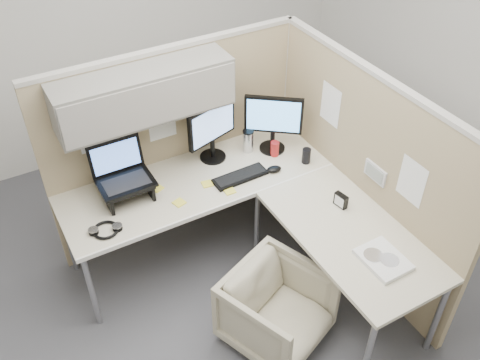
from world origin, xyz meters
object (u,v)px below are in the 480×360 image
office_chair (277,307)px  desk (252,207)px  keyboard (240,177)px  monitor_left (212,128)px

office_chair → desk: bearing=54.6°
desk → keyboard: size_ratio=4.86×
office_chair → keyboard: keyboard is taller
desk → monitor_left: monitor_left is taller
monitor_left → office_chair: bearing=-113.5°
desk → office_chair: 0.71m
office_chair → monitor_left: 1.37m
office_chair → monitor_left: bearing=61.3°
office_chair → keyboard: bearing=55.0°
desk → monitor_left: (-0.00, 0.59, 0.32)m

